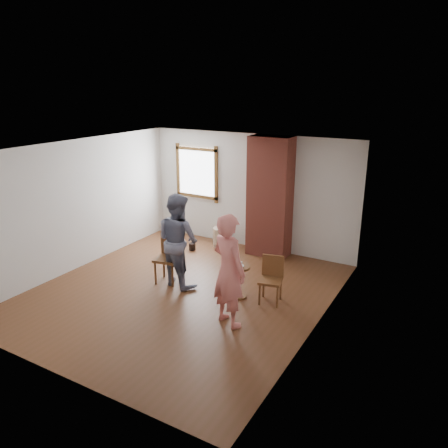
{
  "coord_description": "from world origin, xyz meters",
  "views": [
    {
      "loc": [
        4.23,
        -5.87,
        3.63
      ],
      "look_at": [
        0.43,
        0.8,
        1.15
      ],
      "focal_mm": 35.0,
      "sensor_mm": 36.0,
      "label": 1
    }
  ],
  "objects_px": {
    "dining_chair_left": "(169,255)",
    "dining_chair_right": "(272,277)",
    "man": "(178,240)",
    "stoneware_crock": "(220,237)",
    "person_pink": "(229,271)",
    "side_table": "(239,276)"
  },
  "relations": [
    {
      "from": "side_table",
      "to": "man",
      "type": "distance_m",
      "value": 1.32
    },
    {
      "from": "stoneware_crock",
      "to": "man",
      "type": "xyz_separation_m",
      "value": [
        0.34,
        -2.13,
        0.66
      ]
    },
    {
      "from": "side_table",
      "to": "man",
      "type": "relative_size",
      "value": 0.34
    },
    {
      "from": "dining_chair_right",
      "to": "side_table",
      "type": "xyz_separation_m",
      "value": [
        -0.55,
        -0.17,
        -0.05
      ]
    },
    {
      "from": "stoneware_crock",
      "to": "side_table",
      "type": "distance_m",
      "value": 2.6
    },
    {
      "from": "dining_chair_right",
      "to": "side_table",
      "type": "height_order",
      "value": "dining_chair_right"
    },
    {
      "from": "stoneware_crock",
      "to": "side_table",
      "type": "xyz_separation_m",
      "value": [
        1.57,
        -2.06,
        0.18
      ]
    },
    {
      "from": "stoneware_crock",
      "to": "person_pink",
      "type": "xyz_separation_m",
      "value": [
        1.84,
        -2.92,
        0.68
      ]
    },
    {
      "from": "man",
      "to": "dining_chair_left",
      "type": "bearing_deg",
      "value": 4.83
    },
    {
      "from": "man",
      "to": "person_pink",
      "type": "xyz_separation_m",
      "value": [
        1.51,
        -0.79,
        0.03
      ]
    },
    {
      "from": "dining_chair_left",
      "to": "man",
      "type": "xyz_separation_m",
      "value": [
        0.25,
        -0.04,
        0.35
      ]
    },
    {
      "from": "dining_chair_left",
      "to": "man",
      "type": "distance_m",
      "value": 0.43
    },
    {
      "from": "stoneware_crock",
      "to": "side_table",
      "type": "bearing_deg",
      "value": -52.68
    },
    {
      "from": "man",
      "to": "stoneware_crock",
      "type": "bearing_deg",
      "value": -66.86
    },
    {
      "from": "dining_chair_right",
      "to": "person_pink",
      "type": "bearing_deg",
      "value": -117.24
    },
    {
      "from": "stoneware_crock",
      "to": "person_pink",
      "type": "distance_m",
      "value": 3.52
    },
    {
      "from": "person_pink",
      "to": "side_table",
      "type": "bearing_deg",
      "value": -51.21
    },
    {
      "from": "man",
      "to": "side_table",
      "type": "bearing_deg",
      "value": -162.62
    },
    {
      "from": "dining_chair_right",
      "to": "man",
      "type": "height_order",
      "value": "man"
    },
    {
      "from": "side_table",
      "to": "man",
      "type": "height_order",
      "value": "man"
    },
    {
      "from": "dining_chair_right",
      "to": "man",
      "type": "distance_m",
      "value": 1.85
    },
    {
      "from": "dining_chair_left",
      "to": "dining_chair_right",
      "type": "height_order",
      "value": "dining_chair_left"
    }
  ]
}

